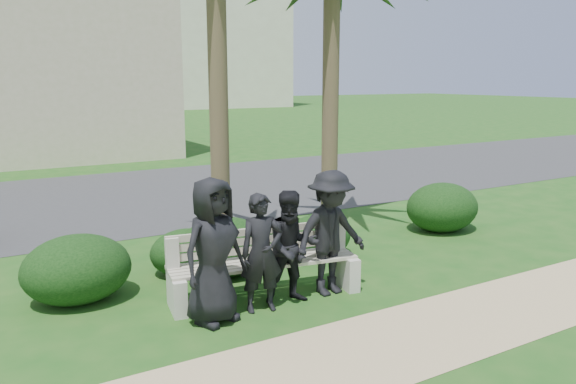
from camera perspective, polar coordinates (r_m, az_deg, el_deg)
name	(u,v)px	position (r m, az deg, el deg)	size (l,w,h in m)	color
ground	(328,288)	(8.32, 4.12, -9.74)	(160.00, 160.00, 0.00)	#184D16
footpath	(414,336)	(7.04, 12.70, -14.12)	(30.00, 1.60, 0.01)	tan
asphalt_street	(158,193)	(15.34, -13.05, -0.14)	(160.00, 8.00, 0.01)	#2D2D30
stucco_bldg_right	(51,61)	(24.62, -22.96, 12.11)	(8.40, 8.40, 7.30)	#C3BA92
park_bench	(264,268)	(7.87, -2.43, -7.76)	(2.74, 1.03, 0.93)	#ADA591
man_a	(213,251)	(7.01, -7.60, -5.94)	(0.90, 0.59, 1.84)	black
man_b	(262,253)	(7.32, -2.70, -6.21)	(0.57, 0.38, 1.57)	black
man_c	(292,247)	(7.58, 0.42, -5.64)	(0.76, 0.59, 1.55)	black
man_d	(330,233)	(7.88, 4.34, -4.19)	(1.15, 0.66, 1.77)	black
hedge_a	(77,267)	(8.25, -20.67, -7.15)	(1.46, 1.21, 0.96)	black
hedge_b	(224,245)	(8.82, -6.57, -5.38)	(1.42, 1.18, 0.93)	black
hedge_c	(186,251)	(8.96, -10.37, -5.89)	(1.12, 0.92, 0.73)	black
hedge_d	(319,235)	(9.66, 3.16, -4.34)	(1.16, 0.96, 0.75)	black
hedge_f	(442,206)	(11.67, 15.40, -1.37)	(1.53, 1.26, 1.00)	black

